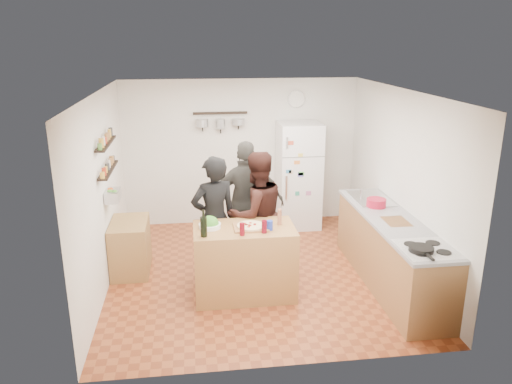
{
  "coord_description": "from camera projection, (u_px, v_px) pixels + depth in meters",
  "views": [
    {
      "loc": [
        -0.84,
        -6.28,
        3.15
      ],
      "look_at": [
        0.0,
        0.1,
        1.15
      ],
      "focal_mm": 35.0,
      "sensor_mm": 36.0,
      "label": 1
    }
  ],
  "objects": [
    {
      "name": "spice_shelf_upper",
      "position": [
        106.0,
        143.0,
        6.39
      ],
      "size": [
        0.12,
        1.0,
        0.02
      ],
      "primitive_type": "cube",
      "color": "black",
      "rests_on": "left_wall"
    },
    {
      "name": "sink",
      "position": [
        371.0,
        199.0,
        7.21
      ],
      "size": [
        0.5,
        0.8,
        0.03
      ],
      "primitive_type": "cube",
      "color": "silver",
      "rests_on": "counter_run"
    },
    {
      "name": "salad_bowl",
      "position": [
        210.0,
        226.0,
        6.13
      ],
      "size": [
        0.27,
        0.27,
        0.05
      ],
      "primitive_type": "cylinder",
      "color": "white",
      "rests_on": "prep_island"
    },
    {
      "name": "room_shell",
      "position": [
        253.0,
        179.0,
        6.99
      ],
      "size": [
        4.2,
        4.2,
        4.2
      ],
      "color": "brown",
      "rests_on": "ground"
    },
    {
      "name": "wall_clock",
      "position": [
        296.0,
        99.0,
        8.44
      ],
      "size": [
        0.3,
        0.03,
        0.3
      ],
      "primitive_type": "cylinder",
      "rotation": [
        1.57,
        0.0,
        0.0
      ],
      "color": "silver",
      "rests_on": "back_wall"
    },
    {
      "name": "wine_bottle",
      "position": [
        204.0,
        227.0,
        5.83
      ],
      "size": [
        0.08,
        0.08,
        0.24
      ],
      "primitive_type": "cylinder",
      "color": "black",
      "rests_on": "prep_island"
    },
    {
      "name": "pepper_mill",
      "position": [
        280.0,
        218.0,
        6.22
      ],
      "size": [
        0.05,
        0.05,
        0.17
      ],
      "primitive_type": "cylinder",
      "color": "#90573C",
      "rests_on": "prep_island"
    },
    {
      "name": "counter_run",
      "position": [
        391.0,
        252.0,
        6.55
      ],
      "size": [
        0.63,
        2.63,
        0.9
      ],
      "primitive_type": "cube",
      "color": "#9E7042",
      "rests_on": "floor"
    },
    {
      "name": "person_back",
      "position": [
        247.0,
        203.0,
        7.12
      ],
      "size": [
        1.09,
        0.55,
        1.78
      ],
      "primitive_type": "imported",
      "rotation": [
        0.0,
        0.0,
        3.02
      ],
      "color": "#2E2C29",
      "rests_on": "floor"
    },
    {
      "name": "wine_glass_near",
      "position": [
        242.0,
        229.0,
        5.88
      ],
      "size": [
        0.06,
        0.06,
        0.15
      ],
      "primitive_type": "cylinder",
      "color": "#600813",
      "rests_on": "prep_island"
    },
    {
      "name": "red_bowl",
      "position": [
        376.0,
        203.0,
        6.85
      ],
      "size": [
        0.27,
        0.27,
        0.11
      ],
      "primitive_type": "cylinder",
      "color": "#B1142F",
      "rests_on": "counter_run"
    },
    {
      "name": "cutting_board",
      "position": [
        396.0,
        222.0,
        6.33
      ],
      "size": [
        0.3,
        0.4,
        0.02
      ],
      "primitive_type": "cube",
      "color": "brown",
      "rests_on": "counter_run"
    },
    {
      "name": "skillet",
      "position": [
        421.0,
        249.0,
        5.43
      ],
      "size": [
        0.27,
        0.27,
        0.05
      ],
      "primitive_type": "cylinder",
      "color": "black",
      "rests_on": "stove_top"
    },
    {
      "name": "pizza",
      "position": [
        251.0,
        226.0,
        6.12
      ],
      "size": [
        0.34,
        0.34,
        0.02
      ],
      "primitive_type": "cylinder",
      "color": "beige",
      "rests_on": "pizza_board"
    },
    {
      "name": "produce_basket",
      "position": [
        113.0,
        195.0,
        6.6
      ],
      "size": [
        0.18,
        0.35,
        0.14
      ],
      "primitive_type": "cube",
      "color": "silver",
      "rests_on": "left_wall"
    },
    {
      "name": "stove_top",
      "position": [
        427.0,
        249.0,
        5.51
      ],
      "size": [
        0.6,
        0.62,
        0.02
      ],
      "primitive_type": "cube",
      "color": "white",
      "rests_on": "counter_run"
    },
    {
      "name": "prep_island",
      "position": [
        244.0,
        261.0,
        6.28
      ],
      "size": [
        1.25,
        0.72,
        0.91
      ],
      "primitive_type": "cube",
      "color": "#9A6938",
      "rests_on": "floor"
    },
    {
      "name": "fridge",
      "position": [
        299.0,
        175.0,
        8.5
      ],
      "size": [
        0.7,
        0.68,
        1.8
      ],
      "primitive_type": "cube",
      "color": "white",
      "rests_on": "floor"
    },
    {
      "name": "person_center",
      "position": [
        257.0,
        215.0,
        6.72
      ],
      "size": [
        1.02,
        0.91,
        1.73
      ],
      "primitive_type": "imported",
      "rotation": [
        0.0,
        0.0,
        3.5
      ],
      "color": "black",
      "rests_on": "floor"
    },
    {
      "name": "wine_glass_far",
      "position": [
        264.0,
        227.0,
        5.96
      ],
      "size": [
        0.06,
        0.06,
        0.16
      ],
      "primitive_type": "cylinder",
      "color": "#530713",
      "rests_on": "prep_island"
    },
    {
      "name": "pot_rack",
      "position": [
        220.0,
        113.0,
        8.26
      ],
      "size": [
        0.9,
        0.04,
        0.04
      ],
      "primitive_type": "cube",
      "color": "black",
      "rests_on": "back_wall"
    },
    {
      "name": "spice_shelf_lower",
      "position": [
        108.0,
        170.0,
        6.49
      ],
      "size": [
        0.12,
        1.0,
        0.02
      ],
      "primitive_type": "cube",
      "color": "black",
      "rests_on": "left_wall"
    },
    {
      "name": "side_table",
      "position": [
        130.0,
        247.0,
        6.94
      ],
      "size": [
        0.5,
        0.8,
        0.73
      ],
      "primitive_type": "cube",
      "color": "#9B7341",
      "rests_on": "floor"
    },
    {
      "name": "person_left",
      "position": [
        214.0,
        219.0,
        6.57
      ],
      "size": [
        0.72,
        0.58,
        1.71
      ],
      "primitive_type": "imported",
      "rotation": [
        0.0,
        0.0,
        3.46
      ],
      "color": "black",
      "rests_on": "floor"
    },
    {
      "name": "salt_canister",
      "position": [
        270.0,
        225.0,
        6.05
      ],
      "size": [
        0.07,
        0.07,
        0.12
      ],
      "primitive_type": "cylinder",
      "color": "#1C319C",
      "rests_on": "prep_island"
    },
    {
      "name": "pizza_board",
      "position": [
        251.0,
        227.0,
        6.13
      ],
      "size": [
        0.42,
        0.34,
        0.02
      ],
      "primitive_type": "cube",
      "color": "brown",
      "rests_on": "prep_island"
    }
  ]
}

